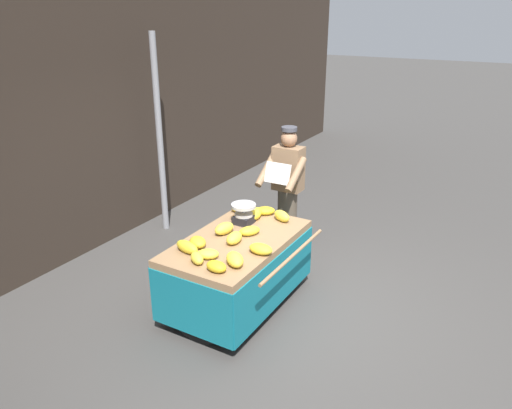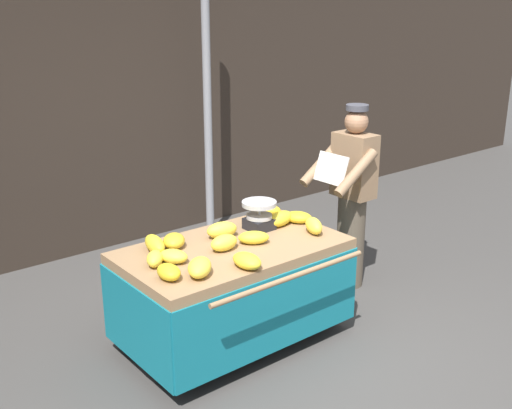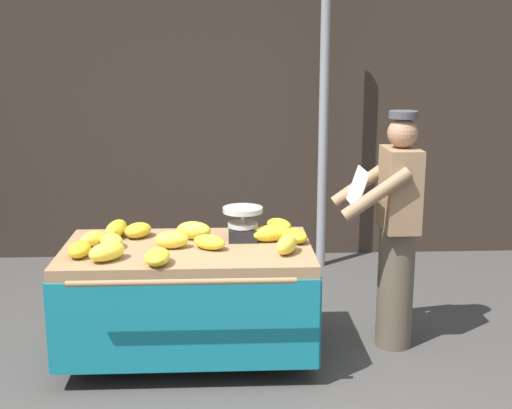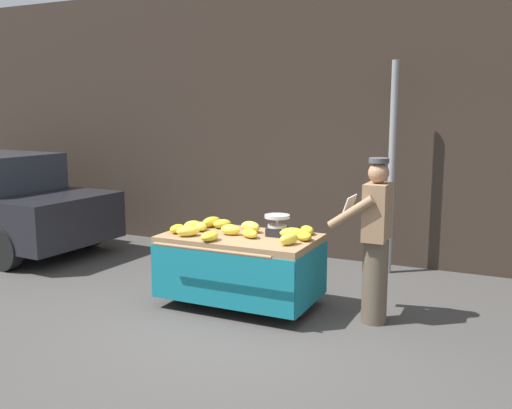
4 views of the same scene
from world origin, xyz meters
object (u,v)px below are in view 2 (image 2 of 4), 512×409
object	(u,v)px
banana_bunch_9	(268,210)
banana_bunch_13	(155,259)
banana_bunch_7	(314,226)
banana_bunch_10	(254,237)
banana_bunch_4	(174,241)
banana_bunch_5	(281,219)
banana_bunch_0	(222,230)
banana_bunch_2	(173,256)
banana_cart	(233,273)
banana_bunch_8	(155,244)
vendor_person	(351,197)
banana_bunch_6	(224,243)
banana_bunch_3	(169,272)
banana_bunch_12	(247,261)
street_pole	(208,114)
banana_bunch_11	(200,267)
weighing_scale	(259,215)
banana_bunch_1	(298,217)

from	to	relation	value
banana_bunch_9	banana_bunch_13	xyz separation A→B (m)	(-1.30, -0.31, 0.00)
banana_bunch_7	banana_bunch_10	xyz separation A→B (m)	(-0.51, 0.13, -0.01)
banana_bunch_4	banana_bunch_5	size ratio (longest dim) A/B	0.78
banana_bunch_0	banana_bunch_2	size ratio (longest dim) A/B	1.15
banana_cart	banana_bunch_8	world-z (taller)	banana_bunch_8
vendor_person	banana_bunch_2	bearing A→B (deg)	-176.10
banana_bunch_2	vendor_person	xyz separation A→B (m)	(1.98, 0.14, 0.01)
banana_bunch_6	banana_bunch_8	xyz separation A→B (m)	(-0.41, 0.29, 0.00)
banana_bunch_3	banana_cart	bearing A→B (deg)	16.59
banana_bunch_5	banana_bunch_12	size ratio (longest dim) A/B	1.14
banana_bunch_2	banana_bunch_7	xyz separation A→B (m)	(1.17, -0.20, 0.01)
banana_bunch_8	banana_bunch_9	xyz separation A→B (m)	(1.17, 0.10, -0.01)
banana_bunch_2	banana_bunch_3	size ratio (longest dim) A/B	1.01
banana_bunch_4	banana_bunch_5	xyz separation A→B (m)	(0.94, -0.14, 0.01)
banana_bunch_4	vendor_person	size ratio (longest dim) A/B	0.13
banana_bunch_2	banana_cart	bearing A→B (deg)	-1.41
street_pole	vendor_person	world-z (taller)	street_pole
banana_bunch_0	banana_bunch_11	size ratio (longest dim) A/B	0.94
banana_bunch_2	banana_bunch_5	world-z (taller)	banana_bunch_5
banana_bunch_5	banana_bunch_2	bearing A→B (deg)	-174.87
banana_bunch_12	banana_bunch_3	bearing A→B (deg)	160.78
vendor_person	weighing_scale	bearing A→B (deg)	179.76
banana_bunch_3	banana_bunch_13	size ratio (longest dim) A/B	1.03
banana_bunch_1	banana_bunch_5	size ratio (longest dim) A/B	0.82
banana_bunch_2	banana_bunch_12	xyz separation A→B (m)	(0.35, -0.40, 0.00)
weighing_scale	banana_bunch_12	world-z (taller)	weighing_scale
banana_bunch_2	weighing_scale	bearing A→B (deg)	8.87
banana_bunch_1	vendor_person	xyz separation A→B (m)	(0.73, 0.08, 0.01)
banana_cart	banana_bunch_11	size ratio (longest dim) A/B	6.55
banana_bunch_1	banana_bunch_3	world-z (taller)	banana_bunch_3
banana_bunch_1	banana_bunch_2	xyz separation A→B (m)	(-1.24, -0.06, -0.00)
banana_bunch_7	vendor_person	size ratio (longest dim) A/B	0.14
banana_bunch_0	vendor_person	world-z (taller)	vendor_person
banana_bunch_0	banana_bunch_10	xyz separation A→B (m)	(0.11, -0.25, -0.02)
banana_bunch_4	banana_bunch_12	size ratio (longest dim) A/B	0.89
banana_bunch_10	banana_bunch_7	bearing A→B (deg)	-13.97
weighing_scale	banana_bunch_8	bearing A→B (deg)	172.81
banana_bunch_12	vendor_person	bearing A→B (deg)	18.04
banana_bunch_2	banana_bunch_13	xyz separation A→B (m)	(-0.13, 0.04, 0.00)
banana_bunch_5	banana_bunch_6	distance (m)	0.69
weighing_scale	banana_bunch_1	world-z (taller)	weighing_scale
weighing_scale	banana_bunch_2	xyz separation A→B (m)	(-0.89, -0.14, -0.07)
banana_bunch_4	banana_bunch_11	xyz separation A→B (m)	(-0.13, -0.54, 0.01)
banana_bunch_0	banana_bunch_6	bearing A→B (deg)	-122.67
banana_bunch_3	banana_bunch_4	distance (m)	0.56
banana_bunch_6	banana_bunch_10	world-z (taller)	banana_bunch_6
banana_bunch_4	banana_bunch_7	size ratio (longest dim) A/B	0.93
banana_cart	banana_bunch_10	xyz separation A→B (m)	(0.15, -0.06, 0.27)
banana_bunch_0	banana_bunch_9	distance (m)	0.64
street_pole	banana_bunch_4	distance (m)	2.45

